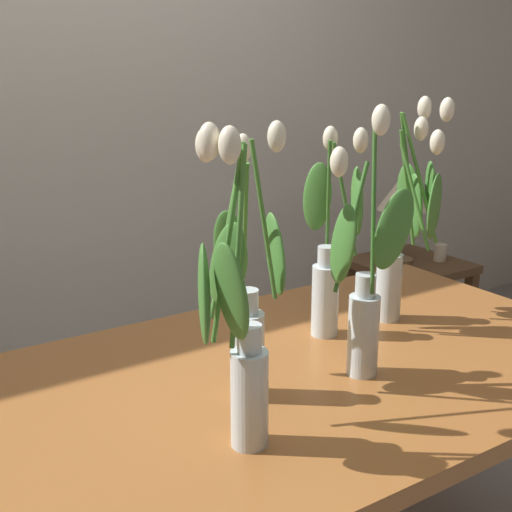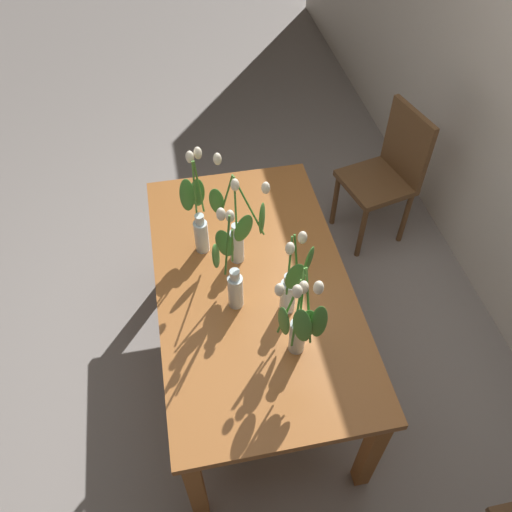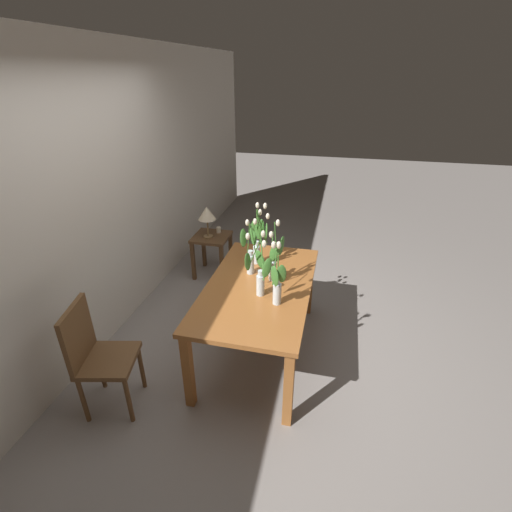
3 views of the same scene
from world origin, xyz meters
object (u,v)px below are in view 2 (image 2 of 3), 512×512
tulip_vase_1 (300,326)px  tulip_vase_3 (292,286)px  tulip_vase_2 (238,230)px  tulip_vase_0 (199,220)px  dining_chair (388,170)px  tulip_vase_4 (231,276)px  dining_table (253,293)px

tulip_vase_1 → tulip_vase_3: 0.24m
tulip_vase_1 → tulip_vase_2: 0.60m
tulip_vase_0 → tulip_vase_3: bearing=35.6°
dining_chair → tulip_vase_0: bearing=-63.8°
tulip_vase_1 → tulip_vase_3: size_ratio=1.12×
tulip_vase_1 → tulip_vase_2: size_ratio=1.04×
dining_chair → tulip_vase_2: bearing=-55.9°
tulip_vase_3 → tulip_vase_1: bearing=-6.8°
tulip_vase_1 → tulip_vase_2: bearing=-166.4°
tulip_vase_2 → dining_chair: tulip_vase_2 is taller
tulip_vase_4 → tulip_vase_2: bearing=163.5°
tulip_vase_4 → dining_table: bearing=131.2°
tulip_vase_0 → tulip_vase_4: tulip_vase_4 is taller
tulip_vase_3 → tulip_vase_4: size_ratio=0.88×
tulip_vase_2 → dining_chair: size_ratio=0.60×
tulip_vase_4 → dining_chair: bearing=130.3°
tulip_vase_0 → tulip_vase_2: 0.21m
tulip_vase_3 → dining_chair: size_ratio=0.55×
tulip_vase_2 → tulip_vase_3: (0.35, 0.17, -0.02)m
tulip_vase_2 → tulip_vase_1: bearing=13.6°
tulip_vase_4 → dining_chair: 1.57m
dining_table → dining_chair: dining_chair is taller
dining_chair → tulip_vase_3: bearing=-40.3°
dining_table → tulip_vase_0: size_ratio=2.80×
dining_table → tulip_vase_4: bearing=-48.8°
tulip_vase_3 → dining_chair: 1.48m
tulip_vase_0 → tulip_vase_1: 0.77m
dining_table → tulip_vase_4: 0.31m
tulip_vase_1 → tulip_vase_3: tulip_vase_1 is taller
dining_table → tulip_vase_1: bearing=13.4°
tulip_vase_0 → tulip_vase_2: (0.12, 0.17, 0.02)m
dining_table → tulip_vase_1: tulip_vase_1 is taller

